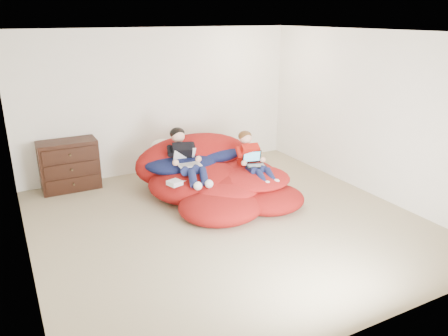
{
  "coord_description": "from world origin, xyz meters",
  "views": [
    {
      "loc": [
        -2.56,
        -4.78,
        2.7
      ],
      "look_at": [
        0.07,
        0.23,
        0.7
      ],
      "focal_mm": 35.0,
      "sensor_mm": 36.0,
      "label": 1
    }
  ],
  "objects_px": {
    "laptop_white": "(187,160)",
    "beanbag_pile": "(215,177)",
    "laptop_black": "(254,162)",
    "dresser": "(69,165)",
    "older_boy": "(185,156)",
    "younger_boy": "(252,157)"
  },
  "relations": [
    {
      "from": "younger_boy",
      "to": "laptop_black",
      "type": "xyz_separation_m",
      "value": [
        0.0,
        -0.05,
        -0.06
      ]
    },
    {
      "from": "dresser",
      "to": "older_boy",
      "type": "xyz_separation_m",
      "value": [
        1.53,
        -1.18,
        0.27
      ]
    },
    {
      "from": "dresser",
      "to": "younger_boy",
      "type": "height_order",
      "value": "younger_boy"
    },
    {
      "from": "beanbag_pile",
      "to": "younger_boy",
      "type": "distance_m",
      "value": 0.68
    },
    {
      "from": "beanbag_pile",
      "to": "older_boy",
      "type": "xyz_separation_m",
      "value": [
        -0.46,
        0.08,
        0.4
      ]
    },
    {
      "from": "beanbag_pile",
      "to": "laptop_black",
      "type": "height_order",
      "value": "beanbag_pile"
    },
    {
      "from": "dresser",
      "to": "older_boy",
      "type": "bearing_deg",
      "value": -37.6
    },
    {
      "from": "older_boy",
      "to": "younger_boy",
      "type": "bearing_deg",
      "value": -20.98
    },
    {
      "from": "older_boy",
      "to": "younger_boy",
      "type": "distance_m",
      "value": 1.04
    },
    {
      "from": "laptop_white",
      "to": "beanbag_pile",
      "type": "bearing_deg",
      "value": -0.7
    },
    {
      "from": "laptop_black",
      "to": "laptop_white",
      "type": "bearing_deg",
      "value": 160.13
    },
    {
      "from": "dresser",
      "to": "laptop_white",
      "type": "distance_m",
      "value": 1.99
    },
    {
      "from": "older_boy",
      "to": "laptop_white",
      "type": "bearing_deg",
      "value": -90.0
    },
    {
      "from": "older_boy",
      "to": "younger_boy",
      "type": "relative_size",
      "value": 1.17
    },
    {
      "from": "beanbag_pile",
      "to": "older_boy",
      "type": "bearing_deg",
      "value": 170.24
    },
    {
      "from": "older_boy",
      "to": "laptop_white",
      "type": "height_order",
      "value": "older_boy"
    },
    {
      "from": "laptop_white",
      "to": "younger_boy",
      "type": "bearing_deg",
      "value": -17.14
    },
    {
      "from": "beanbag_pile",
      "to": "younger_boy",
      "type": "height_order",
      "value": "younger_boy"
    },
    {
      "from": "beanbag_pile",
      "to": "laptop_white",
      "type": "relative_size",
      "value": 5.96
    },
    {
      "from": "dresser",
      "to": "beanbag_pile",
      "type": "relative_size",
      "value": 0.38
    },
    {
      "from": "younger_boy",
      "to": "laptop_white",
      "type": "bearing_deg",
      "value": 162.86
    },
    {
      "from": "laptop_white",
      "to": "laptop_black",
      "type": "relative_size",
      "value": 1.17
    }
  ]
}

